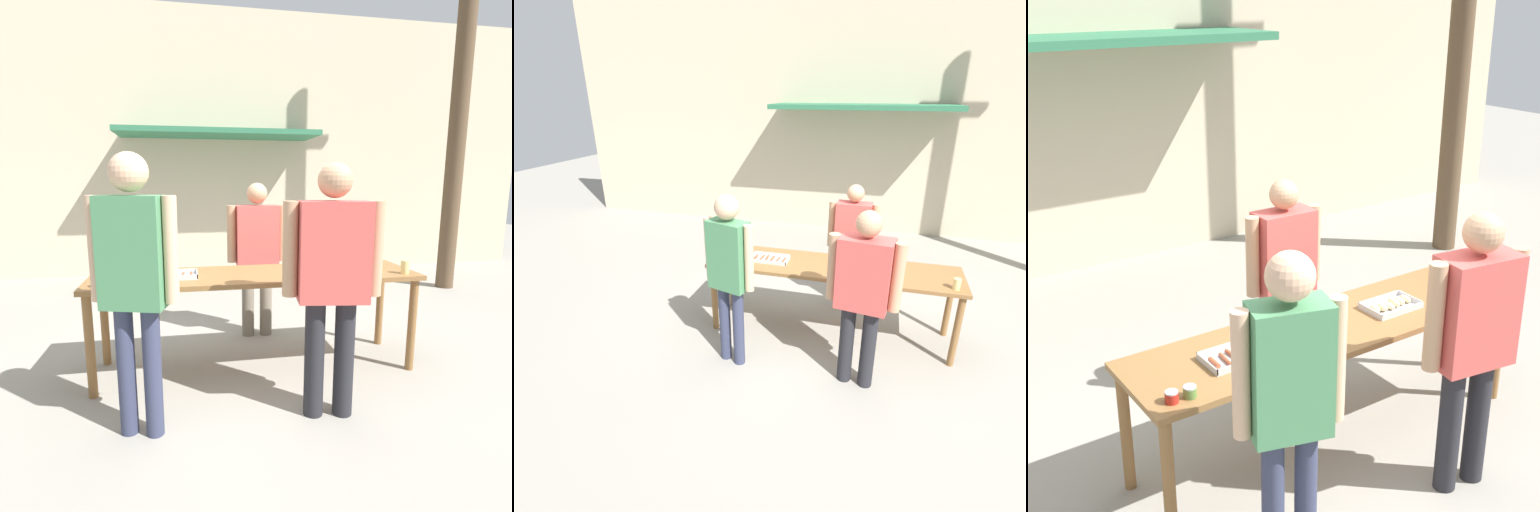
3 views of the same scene
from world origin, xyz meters
The scene contains 12 objects.
ground_plane centered at (0.00, 0.00, 0.00)m, with size 24.00×24.00×0.00m, color gray.
building_facade_back centered at (0.00, 3.98, 2.26)m, with size 12.00×1.11×4.50m.
serving_table centered at (0.00, 0.00, 0.76)m, with size 2.77×0.71×0.86m.
food_tray_sausages centered at (-0.72, -0.03, 0.87)m, with size 0.43×0.25×0.04m.
food_tray_buns centered at (0.47, -0.03, 0.88)m, with size 0.37×0.24×0.06m.
condiment_jar_mustard centered at (-1.25, -0.24, 0.89)m, with size 0.07×0.07×0.06m.
condiment_jar_ketchup centered at (-1.15, -0.25, 0.89)m, with size 0.07×0.07×0.06m.
beer_cup centered at (1.25, -0.24, 0.91)m, with size 0.07×0.07×0.11m.
person_server_behind_table centered at (0.15, 0.76, 0.96)m, with size 0.62×0.25×1.62m.
person_customer_holding_hotdog centered at (-0.90, -0.81, 1.09)m, with size 0.54×0.31×1.80m.
person_customer_with_cup centered at (0.37, -0.82, 1.03)m, with size 0.66×0.32×1.75m.
utility_pole centered at (3.42, 2.20, 3.02)m, with size 1.10×0.26×5.92m.
Camera 1 is at (-0.59, -3.28, 1.62)m, focal length 28.00 mm.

